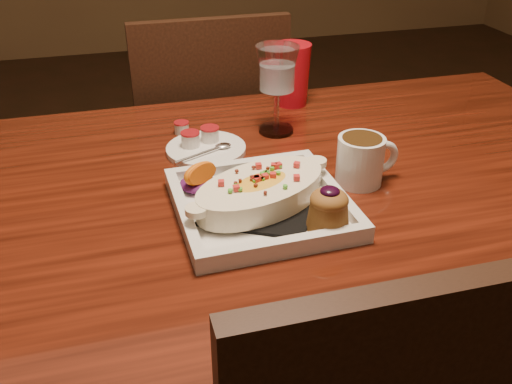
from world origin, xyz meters
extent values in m
cube|color=maroon|center=(0.00, 0.00, 0.73)|extent=(1.50, 0.90, 0.04)
cylinder|color=black|center=(0.67, 0.37, 0.35)|extent=(0.07, 0.07, 0.71)
cube|color=black|center=(0.00, 0.70, 0.45)|extent=(0.42, 0.42, 0.04)
cylinder|color=black|center=(0.17, 0.87, 0.23)|extent=(0.04, 0.04, 0.45)
cylinder|color=black|center=(-0.17, 0.87, 0.23)|extent=(0.04, 0.04, 0.45)
cylinder|color=black|center=(0.17, 0.53, 0.23)|extent=(0.04, 0.04, 0.45)
cylinder|color=black|center=(-0.17, 0.53, 0.23)|extent=(0.04, 0.04, 0.45)
cube|color=black|center=(0.00, 0.51, 0.70)|extent=(0.40, 0.03, 0.46)
cube|color=white|center=(-0.04, -0.08, 0.76)|extent=(0.28, 0.28, 0.01)
cube|color=black|center=(-0.04, -0.08, 0.77)|extent=(0.24, 0.24, 0.01)
ellipsoid|color=yellow|center=(-0.04, -0.08, 0.79)|extent=(0.24, 0.18, 0.04)
ellipsoid|color=#581458|center=(-0.13, 0.00, 0.77)|extent=(0.07, 0.07, 0.02)
cone|color=brown|center=(0.05, -0.17, 0.79)|extent=(0.07, 0.07, 0.05)
ellipsoid|color=brown|center=(0.05, -0.17, 0.81)|extent=(0.06, 0.06, 0.03)
ellipsoid|color=black|center=(0.05, -0.17, 0.83)|extent=(0.03, 0.03, 0.01)
cylinder|color=white|center=(0.16, -0.03, 0.79)|extent=(0.08, 0.08, 0.09)
cylinder|color=#321F0D|center=(0.16, -0.03, 0.83)|extent=(0.07, 0.07, 0.02)
torus|color=white|center=(0.21, -0.03, 0.79)|extent=(0.06, 0.02, 0.06)
cylinder|color=silver|center=(0.08, 0.22, 0.75)|extent=(0.07, 0.07, 0.01)
cylinder|color=silver|center=(0.08, 0.22, 0.80)|extent=(0.01, 0.01, 0.09)
cone|color=silver|center=(0.08, 0.22, 0.89)|extent=(0.09, 0.09, 0.10)
cylinder|color=white|center=(-0.08, 0.17, 0.76)|extent=(0.16, 0.16, 0.01)
cylinder|color=silver|center=(-0.11, 0.18, 0.78)|extent=(0.04, 0.04, 0.03)
cylinder|color=#A7141A|center=(-0.11, 0.18, 0.79)|extent=(0.04, 0.04, 0.00)
cylinder|color=silver|center=(-0.07, 0.19, 0.78)|extent=(0.04, 0.04, 0.03)
cylinder|color=#A7141A|center=(-0.07, 0.19, 0.79)|extent=(0.04, 0.04, 0.00)
cylinder|color=silver|center=(-0.12, 0.27, 0.76)|extent=(0.03, 0.03, 0.02)
cylinder|color=#A7141A|center=(-0.12, 0.27, 0.77)|extent=(0.03, 0.03, 0.00)
cone|color=red|center=(0.16, 0.37, 0.82)|extent=(0.09, 0.09, 0.14)
camera|label=1|loc=(-0.26, -0.85, 1.26)|focal=40.00mm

